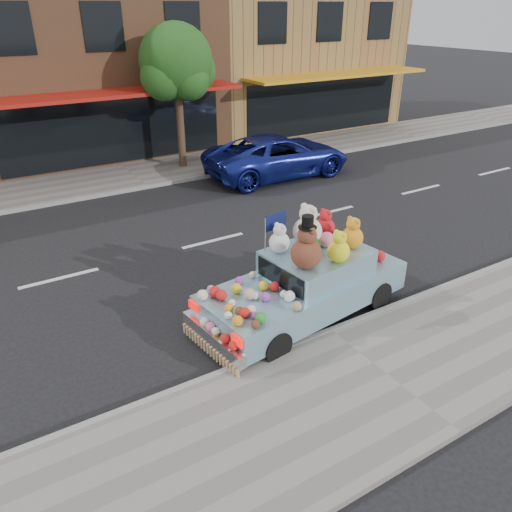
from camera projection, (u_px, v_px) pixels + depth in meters
ground at (213, 241)px, 13.44m from camera, size 120.00×120.00×0.00m
near_sidewalk at (386, 376)px, 8.46m from camera, size 60.00×3.00×0.12m
far_sidewalk at (133, 175)px, 18.37m from camera, size 60.00×3.00×0.12m
near_kerb at (331, 332)px, 9.60m from camera, size 60.00×0.12×0.13m
far_kerb at (148, 187)px, 17.23m from camera, size 60.00×0.12×0.13m
storefront_mid at (81, 59)px, 20.93m from camera, size 10.00×9.80×7.30m
storefront_right at (279, 49)px, 25.56m from camera, size 10.00×9.80×7.30m
street_tree at (177, 67)px, 17.71m from camera, size 3.00×2.70×5.22m
car_blue at (278, 156)px, 18.20m from camera, size 5.47×2.61×1.51m
art_car at (306, 279)px, 9.91m from camera, size 4.66×2.28×2.38m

